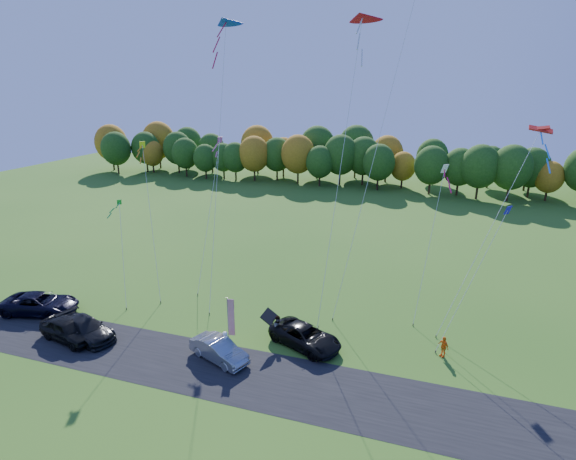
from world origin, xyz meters
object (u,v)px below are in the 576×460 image
(silver_sedan, at_px, (219,350))
(feather_flag, at_px, (230,317))
(black_suv, at_px, (305,336))
(person_east, at_px, (443,347))

(silver_sedan, xyz_separation_m, feather_flag, (0.07, 1.87, 1.60))
(black_suv, bearing_deg, feather_flag, 132.22)
(feather_flag, bearing_deg, person_east, 12.95)
(silver_sedan, bearing_deg, feather_flag, 18.87)
(black_suv, distance_m, silver_sedan, 6.31)
(black_suv, distance_m, feather_flag, 5.64)
(black_suv, height_order, feather_flag, feather_flag)
(black_suv, xyz_separation_m, silver_sedan, (-5.22, -3.54, -0.02))
(person_east, distance_m, feather_flag, 15.23)
(silver_sedan, height_order, feather_flag, feather_flag)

